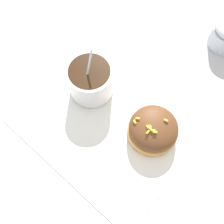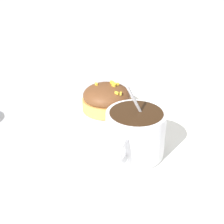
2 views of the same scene
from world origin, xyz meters
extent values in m
plane|color=#B2B2B7|center=(0.00, 0.00, 0.00)|extent=(3.00, 3.00, 0.00)
cube|color=white|center=(0.00, 0.00, 0.00)|extent=(0.32, 0.33, 0.00)
cylinder|color=white|center=(0.07, 0.00, 0.04)|extent=(0.09, 0.09, 0.07)
cylinder|color=#331E0F|center=(0.07, 0.00, 0.07)|extent=(0.08, 0.08, 0.01)
torus|color=white|center=(0.11, -0.03, 0.04)|extent=(0.04, 0.03, 0.04)
ellipsoid|color=silver|center=(0.08, -0.02, 0.01)|extent=(0.02, 0.03, 0.01)
cylinder|color=silver|center=(0.07, 0.01, 0.06)|extent=(0.02, 0.05, 0.10)
cylinder|color=#D19347|center=(-0.07, -0.01, 0.01)|extent=(0.09, 0.09, 0.02)
ellipsoid|color=brown|center=(-0.07, -0.01, 0.03)|extent=(0.09, 0.09, 0.04)
cube|color=yellow|center=(-0.07, 0.01, 0.05)|extent=(0.00, 0.01, 0.00)
cube|color=yellow|center=(-0.04, 0.00, 0.05)|extent=(0.01, 0.01, 0.00)
cube|color=yellow|center=(-0.07, 0.00, 0.05)|extent=(0.00, 0.01, 0.00)
cube|color=yellow|center=(-0.07, 0.00, 0.05)|extent=(0.01, 0.01, 0.00)
cube|color=yellow|center=(-0.07, 0.00, 0.05)|extent=(0.01, 0.01, 0.00)
cube|color=yellow|center=(-0.08, 0.00, 0.05)|extent=(0.01, 0.01, 0.00)
cube|color=yellow|center=(-0.04, 0.01, 0.05)|extent=(0.01, 0.01, 0.00)
cube|color=yellow|center=(-0.08, -0.03, 0.05)|extent=(0.01, 0.00, 0.00)
cube|color=yellow|center=(-0.07, 0.00, 0.05)|extent=(0.01, 0.01, 0.00)
cube|color=yellow|center=(-0.08, 0.00, 0.05)|extent=(0.01, 0.01, 0.00)
camera|label=1|loc=(-0.13, 0.15, 0.47)|focal=42.00mm
camera|label=2|loc=(0.44, -0.12, 0.28)|focal=50.00mm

